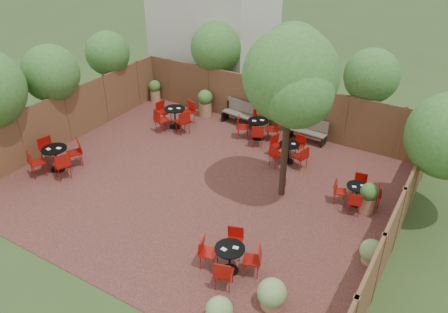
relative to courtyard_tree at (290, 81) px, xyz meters
The scene contains 13 objects.
ground 4.56m from the courtyard_tree, 160.14° to the right, with size 80.00×80.00×0.00m, color #354F23.
courtyard_paving 4.56m from the courtyard_tree, 160.14° to the right, with size 12.00×10.00×0.02m, color #391B17.
fence_back 5.53m from the courtyard_tree, 120.18° to the left, with size 12.00×0.08×2.00m, color #53391F.
fence_left 8.89m from the courtyard_tree, behind, with size 0.08×10.00×2.00m, color #53391F.
fence_right 4.63m from the courtyard_tree, 13.56° to the right, with size 0.08×10.00×2.00m, color #53391F.
neighbour_building 9.93m from the courtyard_tree, 134.06° to the left, with size 5.00×4.00×8.00m, color beige.
overhang_foliage 4.42m from the courtyard_tree, 158.37° to the left, with size 15.82×10.80×2.71m.
courtyard_tree is the anchor object (origin of this frame).
park_bench_left 6.13m from the courtyard_tree, 133.47° to the left, with size 1.58×0.68×0.95m.
park_bench_right 5.04m from the courtyard_tree, 99.58° to the left, with size 1.49×0.54×0.91m.
bistro_tables 4.45m from the courtyard_tree, behind, with size 10.92×8.26×0.96m.
planters 5.69m from the courtyard_tree, 138.78° to the left, with size 11.14×3.89×1.16m.
low_shrubs 5.42m from the courtyard_tree, 63.11° to the right, with size 2.94×4.22×0.74m.
Camera 1 is at (6.88, -10.07, 8.21)m, focal length 36.06 mm.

